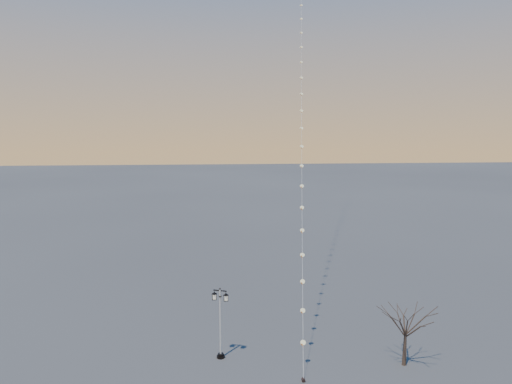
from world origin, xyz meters
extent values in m
plane|color=#454545|center=(0.00, 0.00, 0.00)|extent=(300.00, 300.00, 0.00)
cylinder|color=black|center=(-3.24, 3.11, 0.07)|extent=(0.49, 0.49, 0.14)
cylinder|color=black|center=(-3.24, 3.11, 0.20)|extent=(0.35, 0.35, 0.12)
cylinder|color=beige|center=(-3.24, 3.11, 2.31)|extent=(0.11, 0.11, 4.09)
cylinder|color=black|center=(-3.24, 3.11, 3.87)|extent=(0.17, 0.17, 0.05)
cube|color=black|center=(-3.24, 3.11, 4.22)|extent=(0.79, 0.34, 0.05)
sphere|color=black|center=(-3.24, 3.11, 4.33)|extent=(0.12, 0.12, 0.12)
pyramid|color=black|center=(-3.58, 3.24, 4.09)|extent=(0.38, 0.38, 0.12)
cube|color=beige|center=(-3.58, 3.24, 3.82)|extent=(0.23, 0.23, 0.30)
cube|color=black|center=(-3.58, 3.24, 3.66)|extent=(0.26, 0.26, 0.03)
pyramid|color=black|center=(-2.89, 2.98, 4.09)|extent=(0.38, 0.38, 0.12)
cube|color=beige|center=(-2.89, 2.98, 3.82)|extent=(0.23, 0.23, 0.30)
cube|color=black|center=(-2.89, 2.98, 3.66)|extent=(0.26, 0.26, 0.03)
cone|color=#38291F|center=(7.46, 1.31, 1.07)|extent=(0.25, 0.25, 2.15)
cylinder|color=black|center=(1.24, 0.06, 0.10)|extent=(0.20, 0.20, 0.20)
cylinder|color=black|center=(1.24, 0.06, 0.13)|extent=(0.03, 0.03, 0.25)
cone|color=orange|center=(5.10, 22.64, 21.48)|extent=(0.08, 0.08, 0.28)
cylinder|color=white|center=(1.24, 0.06, 0.60)|extent=(0.02, 0.02, 0.80)
camera|label=1|loc=(-3.40, -23.09, 13.81)|focal=32.28mm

